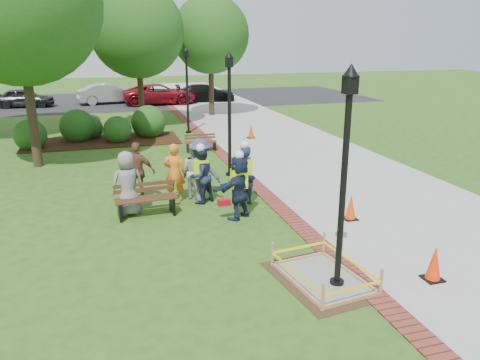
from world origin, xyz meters
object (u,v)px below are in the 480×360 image
object	(u,v)px
cone_front	(434,264)
wet_concrete_pad	(323,269)
bench_near	(146,206)
hivis_worker_a	(239,185)
hivis_worker_c	(201,174)
lamp_near	(345,164)
hivis_worker_b	(244,174)

from	to	relation	value
cone_front	wet_concrete_pad	bearing A→B (deg)	162.83
wet_concrete_pad	bench_near	xyz separation A→B (m)	(-3.05, 4.58, 0.05)
bench_near	hivis_worker_a	bearing A→B (deg)	-19.73
hivis_worker_a	hivis_worker_c	xyz separation A→B (m)	(-0.72, 1.49, -0.04)
wet_concrete_pad	hivis_worker_a	bearing A→B (deg)	100.15
hivis_worker_a	cone_front	bearing A→B (deg)	-57.64
lamp_near	hivis_worker_a	distance (m)	4.35
hivis_worker_a	hivis_worker_b	distance (m)	1.06
bench_near	cone_front	world-z (taller)	bench_near
hivis_worker_a	hivis_worker_b	bearing A→B (deg)	65.66
lamp_near	hivis_worker_c	distance (m)	5.91
wet_concrete_pad	lamp_near	size ratio (longest dim) A/B	0.59
bench_near	hivis_worker_c	xyz separation A→B (m)	(1.67, 0.64, 0.61)
wet_concrete_pad	hivis_worker_a	world-z (taller)	hivis_worker_a
hivis_worker_a	hivis_worker_c	size ratio (longest dim) A/B	1.06
bench_near	wet_concrete_pad	bearing A→B (deg)	-56.30
wet_concrete_pad	lamp_near	distance (m)	2.27
wet_concrete_pad	cone_front	distance (m)	2.20
hivis_worker_b	cone_front	bearing A→B (deg)	-66.41
hivis_worker_b	hivis_worker_a	bearing A→B (deg)	-114.34
bench_near	hivis_worker_b	xyz separation A→B (m)	(2.82, 0.11, 0.66)
bench_near	hivis_worker_b	distance (m)	2.90
lamp_near	hivis_worker_c	world-z (taller)	lamp_near
bench_near	lamp_near	distance (m)	6.22
cone_front	bench_near	bearing A→B (deg)	134.61
wet_concrete_pad	lamp_near	world-z (taller)	lamp_near
bench_near	hivis_worker_b	size ratio (longest dim) A/B	0.88
lamp_near	hivis_worker_b	distance (m)	5.20
cone_front	hivis_worker_c	world-z (taller)	hivis_worker_c
hivis_worker_c	wet_concrete_pad	bearing A→B (deg)	-75.14
wet_concrete_pad	cone_front	size ratio (longest dim) A/B	3.34
hivis_worker_a	bench_near	bearing A→B (deg)	160.27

